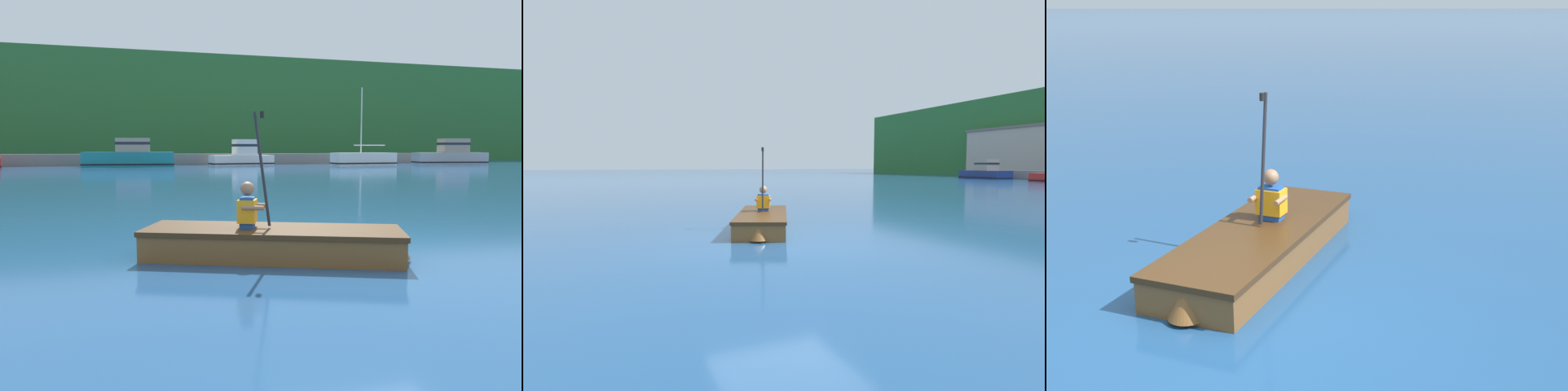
% 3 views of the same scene
% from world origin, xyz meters
% --- Properties ---
extents(ground_plane, '(300.00, 300.00, 0.00)m').
position_xyz_m(ground_plane, '(0.00, 0.00, 0.00)').
color(ground_plane, navy).
extents(rowboat_foreground, '(3.23, 2.14, 0.37)m').
position_xyz_m(rowboat_foreground, '(-1.44, 0.09, 0.21)').
color(rowboat_foreground, brown).
rests_on(rowboat_foreground, ground).
extents(person_paddler, '(0.43, 0.43, 1.40)m').
position_xyz_m(person_paddler, '(-1.74, 0.22, 0.63)').
color(person_paddler, '#1E4CA5').
rests_on(person_paddler, rowboat_foreground).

